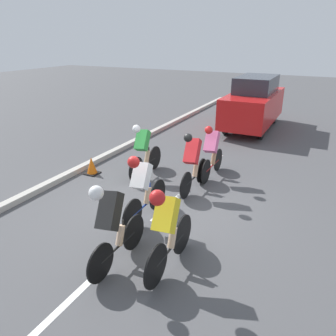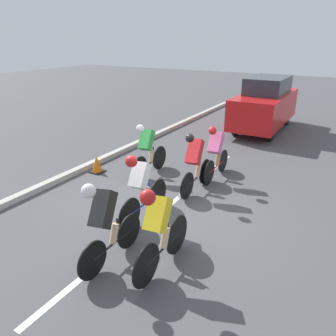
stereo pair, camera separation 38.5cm
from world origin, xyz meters
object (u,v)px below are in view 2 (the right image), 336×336
cyclist_yellow (159,227)px  cyclist_pink (216,151)px  cyclist_red (195,161)px  cyclist_white (141,186)px  support_car (265,104)px  cyclist_black (105,221)px  traffic_cone (97,164)px  cyclist_green (148,149)px

cyclist_yellow → cyclist_pink: cyclist_yellow is taller
cyclist_red → cyclist_white: size_ratio=0.97×
cyclist_yellow → support_car: bearing=-84.7°
cyclist_red → cyclist_white: 1.83m
cyclist_pink → cyclist_yellow: bearing=99.6°
cyclist_black → support_car: bearing=-89.7°
cyclist_white → cyclist_yellow: cyclist_yellow is taller
cyclist_white → cyclist_yellow: (-1.13, 1.16, 0.02)m
support_car → traffic_cone: 7.54m
cyclist_white → cyclist_black: size_ratio=1.07×
cyclist_green → support_car: size_ratio=0.38×
cyclist_yellow → traffic_cone: size_ratio=3.42×
cyclist_black → traffic_cone: cyclist_black is taller
cyclist_white → cyclist_green: 2.38m
cyclist_red → cyclist_pink: (-0.13, -0.99, -0.02)m
cyclist_yellow → support_car: support_car is taller
cyclist_black → support_car: 9.93m
cyclist_red → cyclist_yellow: size_ratio=0.99×
cyclist_green → support_car: 6.59m
cyclist_white → cyclist_pink: bearing=-99.5°
cyclist_pink → traffic_cone: bearing=22.4°
cyclist_white → cyclist_black: cyclist_black is taller
cyclist_green → traffic_cone: cyclist_green is taller
cyclist_red → traffic_cone: size_ratio=3.40×
cyclist_pink → cyclist_red: bearing=82.7°
cyclist_yellow → cyclist_pink: size_ratio=1.03×
cyclist_pink → support_car: bearing=-87.7°
cyclist_white → cyclist_yellow: size_ratio=1.02×
cyclist_red → cyclist_black: 3.24m
cyclist_black → traffic_cone: 4.18m
traffic_cone → support_car: bearing=-112.0°
cyclist_white → traffic_cone: bearing=-30.8°
cyclist_white → cyclist_black: 1.47m
cyclist_green → cyclist_black: bearing=113.1°
cyclist_pink → cyclist_black: size_ratio=1.01×
cyclist_white → cyclist_black: bearing=101.6°
cyclist_yellow → cyclist_green: cyclist_yellow is taller
cyclist_yellow → cyclist_green: size_ratio=1.00×
cyclist_white → cyclist_yellow: 1.62m
cyclist_yellow → cyclist_black: cyclist_black is taller
cyclist_black → cyclist_pink: bearing=-92.3°
cyclist_white → cyclist_yellow: bearing=134.4°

